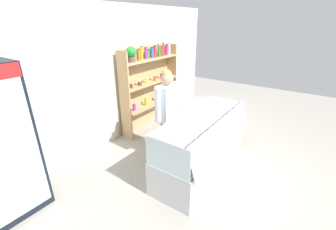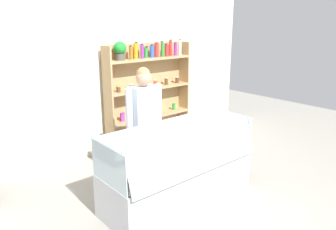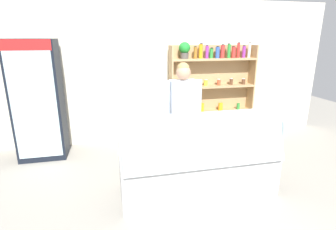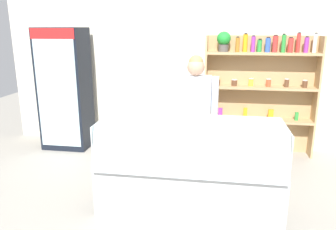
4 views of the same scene
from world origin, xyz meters
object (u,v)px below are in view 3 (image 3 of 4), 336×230
Objects in this scene: shelving_unit at (210,85)px; shop_clerk at (183,108)px; drinks_fridge at (38,101)px; deli_display_case at (197,169)px.

shelving_unit is 1.16× the size of shop_clerk.
shop_clerk is (2.22, -0.94, -0.01)m from drinks_fridge.
shop_clerk is at bearing -22.98° from drinks_fridge.
drinks_fridge reaches higher than shop_clerk.
shop_clerk reaches higher than deli_display_case.
shelving_unit is at bearing 64.32° from deli_display_case.
drinks_fridge reaches higher than shelving_unit.
shelving_unit is at bearing 3.93° from drinks_fridge.
shelving_unit is 0.96× the size of deli_display_case.
drinks_fridge is 0.99× the size of deli_display_case.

